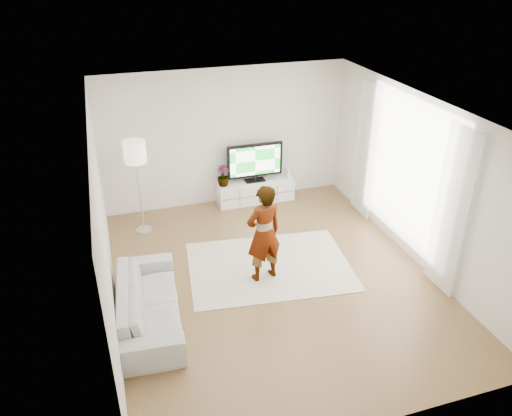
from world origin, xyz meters
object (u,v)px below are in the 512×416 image
object	(u,v)px
television	(255,161)
player	(264,234)
media_console	(255,191)
floor_lamp	(135,156)
rug	(269,266)
sofa	(149,303)

from	to	relation	value
television	player	size ratio (longest dim) A/B	0.71
media_console	floor_lamp	size ratio (longest dim) A/B	0.90
media_console	floor_lamp	bearing A→B (deg)	-167.06
rug	sofa	world-z (taller)	sofa
media_console	sofa	distance (m)	4.12
rug	floor_lamp	world-z (taller)	floor_lamp
rug	sofa	distance (m)	2.24
player	sofa	world-z (taller)	player
rug	floor_lamp	distance (m)	3.06
floor_lamp	rug	bearing A→B (deg)	-44.70
rug	floor_lamp	size ratio (longest dim) A/B	1.50
sofa	floor_lamp	bearing A→B (deg)	0.07
television	sofa	world-z (taller)	television
media_console	sofa	xyz separation A→B (m)	(-2.59, -3.20, 0.09)
television	sofa	size ratio (longest dim) A/B	0.55
player	sofa	distance (m)	2.02
media_console	player	world-z (taller)	player
sofa	player	bearing A→B (deg)	-70.84
player	sofa	xyz separation A→B (m)	(-1.89, -0.50, -0.52)
media_console	sofa	size ratio (longest dim) A/B	0.75
media_console	floor_lamp	distance (m)	2.78
television	sofa	xyz separation A→B (m)	(-2.59, -3.23, -0.58)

